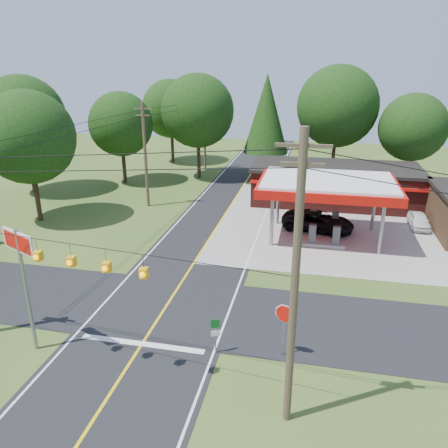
% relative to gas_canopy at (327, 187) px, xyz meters
% --- Properties ---
extents(ground, '(120.00, 120.00, 0.00)m').
position_rel_gas_canopy_xyz_m(ground, '(-9.00, -13.00, -4.27)').
color(ground, '#33501C').
rests_on(ground, ground).
extents(main_highway, '(8.00, 120.00, 0.02)m').
position_rel_gas_canopy_xyz_m(main_highway, '(-9.00, -13.00, -4.26)').
color(main_highway, black).
rests_on(main_highway, ground).
extents(cross_road, '(70.00, 7.00, 0.02)m').
position_rel_gas_canopy_xyz_m(cross_road, '(-9.00, -13.00, -4.25)').
color(cross_road, black).
rests_on(cross_road, ground).
extents(lane_center_yellow, '(0.15, 110.00, 0.00)m').
position_rel_gas_canopy_xyz_m(lane_center_yellow, '(-9.00, -13.00, -4.24)').
color(lane_center_yellow, yellow).
rests_on(lane_center_yellow, main_highway).
extents(gas_canopy, '(10.60, 7.40, 4.88)m').
position_rel_gas_canopy_xyz_m(gas_canopy, '(0.00, 0.00, 0.00)').
color(gas_canopy, gray).
rests_on(gas_canopy, ground).
extents(convenience_store, '(16.40, 7.55, 3.80)m').
position_rel_gas_canopy_xyz_m(convenience_store, '(1.00, 9.98, -2.35)').
color(convenience_store, '#5A1D19').
rests_on(convenience_store, ground).
extents(utility_pole_near_right, '(1.80, 0.30, 11.50)m').
position_rel_gas_canopy_xyz_m(utility_pole_near_right, '(-1.50, -20.00, 1.69)').
color(utility_pole_near_right, '#473828').
rests_on(utility_pole_near_right, ground).
extents(utility_pole_far_left, '(1.80, 0.30, 10.00)m').
position_rel_gas_canopy_xyz_m(utility_pole_far_left, '(-17.00, 5.00, 0.93)').
color(utility_pole_far_left, '#473828').
rests_on(utility_pole_far_left, ground).
extents(utility_pole_north, '(0.30, 0.30, 9.50)m').
position_rel_gas_canopy_xyz_m(utility_pole_north, '(-15.50, 22.00, 0.48)').
color(utility_pole_north, '#473828').
rests_on(utility_pole_north, ground).
extents(overhead_beacons, '(17.04, 2.04, 1.03)m').
position_rel_gas_canopy_xyz_m(overhead_beacons, '(-10.00, -19.00, 1.95)').
color(overhead_beacons, black).
rests_on(overhead_beacons, ground).
extents(treeline_backdrop, '(70.27, 51.59, 13.30)m').
position_rel_gas_canopy_xyz_m(treeline_backdrop, '(-8.18, 11.01, 3.22)').
color(treeline_backdrop, '#332316').
rests_on(treeline_backdrop, ground).
extents(suv_car, '(6.92, 6.92, 1.64)m').
position_rel_gas_canopy_xyz_m(suv_car, '(-0.50, 1.50, -3.44)').
color(suv_car, black).
rests_on(suv_car, ground).
extents(sedan_car, '(3.72, 3.72, 1.26)m').
position_rel_gas_canopy_xyz_m(sedan_car, '(8.00, 4.00, -3.64)').
color(sedan_car, white).
rests_on(sedan_car, ground).
extents(big_stop_sign, '(2.18, 1.06, 6.35)m').
position_rel_gas_canopy_xyz_m(big_stop_sign, '(-14.00, -18.01, 0.40)').
color(big_stop_sign, gray).
rests_on(big_stop_sign, ground).
extents(octagonal_stop_sign, '(0.92, 0.35, 2.80)m').
position_rel_gas_canopy_xyz_m(octagonal_stop_sign, '(-2.00, -16.01, -2.16)').
color(octagonal_stop_sign, gray).
rests_on(octagonal_stop_sign, ground).
extents(route_sign_post, '(0.43, 0.18, 2.19)m').
position_rel_gas_canopy_xyz_m(route_sign_post, '(-5.20, -16.52, -2.96)').
color(route_sign_post, gray).
rests_on(route_sign_post, ground).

